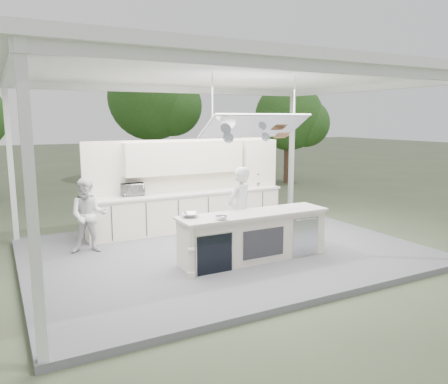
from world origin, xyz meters
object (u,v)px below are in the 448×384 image
back_counter (188,211)px  demo_island (253,236)px  sous_chef (88,215)px  head_chef (239,210)px

back_counter → demo_island: bearing=-86.4°
sous_chef → back_counter: bearing=32.6°
demo_island → back_counter: same height
back_counter → head_chef: 2.35m
demo_island → head_chef: size_ratio=1.72×
head_chef → sous_chef: 3.13m
demo_island → back_counter: 2.82m
head_chef → sous_chef: head_chef is taller
demo_island → sous_chef: size_ratio=1.98×
back_counter → head_chef: head_chef is taller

